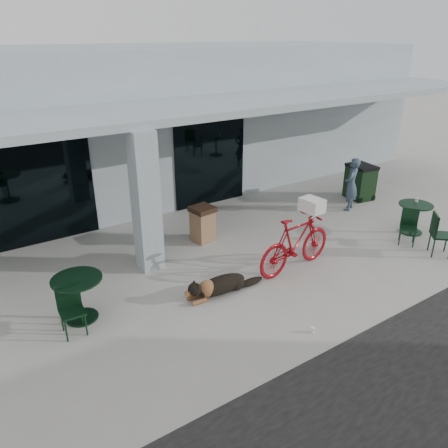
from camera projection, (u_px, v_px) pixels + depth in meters
ground at (265, 292)px, 8.99m from camera, size 80.00×80.00×0.00m
building at (108, 119)px, 14.55m from camera, size 22.00×7.00×4.50m
storefront_glass_left at (36, 192)px, 10.61m from camera, size 2.80×0.06×2.70m
storefront_glass_right at (210, 161)px, 13.15m from camera, size 2.40×0.06×2.70m
column at (146, 203)px, 9.35m from camera, size 0.50×0.50×3.12m
overhang at (176, 110)px, 10.43m from camera, size 22.00×2.80×0.18m
bicycle at (296, 243)px, 9.61m from camera, size 2.19×0.80×1.29m
laundry_basket at (312, 205)px, 9.55m from camera, size 0.41×0.53×0.30m
dog at (221, 284)px, 8.87m from camera, size 1.32×0.46×0.44m
cup_near_dog at (313, 330)px, 7.77m from camera, size 0.09×0.09×0.10m
cafe_table_near at (79, 299)px, 8.00m from camera, size 0.93×0.93×0.86m
cafe_chair_near at (72, 311)px, 7.59m from camera, size 0.44×0.48×0.92m
cafe_table_far at (413, 218)px, 11.51m from camera, size 0.86×0.86×0.81m
cafe_chair_far_a at (442, 235)px, 10.31m from camera, size 0.69×0.69×1.03m
cafe_chair_far_b at (408, 227)px, 10.87m from camera, size 0.60×0.59×0.90m
person at (351, 184)px, 12.87m from camera, size 0.69×0.61×1.58m
cup_on_table at (417, 200)px, 11.47m from camera, size 0.08×0.08×0.11m
trash_receptacle at (203, 224)px, 11.03m from camera, size 0.61×0.61×0.93m
wheeled_bin at (360, 182)px, 13.87m from camera, size 0.80×0.95×1.10m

